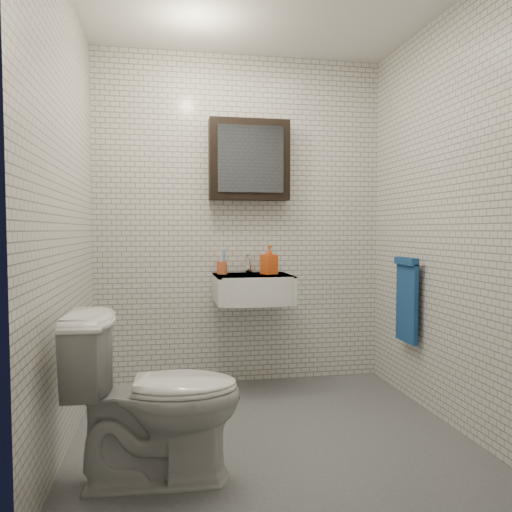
# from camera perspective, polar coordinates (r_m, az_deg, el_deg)

# --- Properties ---
(ground) EXTENTS (2.20, 2.00, 0.01)m
(ground) POSITION_cam_1_polar(r_m,az_deg,el_deg) (3.08, 1.32, -19.35)
(ground) COLOR #4E5056
(ground) RESTS_ON ground
(room_shell) EXTENTS (2.22, 2.02, 2.51)m
(room_shell) POSITION_cam_1_polar(r_m,az_deg,el_deg) (2.87, 1.36, 8.80)
(room_shell) COLOR silver
(room_shell) RESTS_ON ground
(washbasin) EXTENTS (0.55, 0.50, 0.20)m
(washbasin) POSITION_cam_1_polar(r_m,az_deg,el_deg) (3.61, -0.26, -3.70)
(washbasin) COLOR white
(washbasin) RESTS_ON room_shell
(faucet) EXTENTS (0.06, 0.20, 0.15)m
(faucet) POSITION_cam_1_polar(r_m,az_deg,el_deg) (3.78, -0.78, -0.93)
(faucet) COLOR silver
(faucet) RESTS_ON washbasin
(mirror_cabinet) EXTENTS (0.60, 0.15, 0.60)m
(mirror_cabinet) POSITION_cam_1_polar(r_m,az_deg,el_deg) (3.81, -0.78, 10.90)
(mirror_cabinet) COLOR black
(mirror_cabinet) RESTS_ON room_shell
(towel_rail) EXTENTS (0.09, 0.30, 0.58)m
(towel_rail) POSITION_cam_1_polar(r_m,az_deg,el_deg) (3.57, 16.86, -4.42)
(towel_rail) COLOR silver
(towel_rail) RESTS_ON room_shell
(toothbrush_cup) EXTENTS (0.08, 0.08, 0.21)m
(toothbrush_cup) POSITION_cam_1_polar(r_m,az_deg,el_deg) (3.69, -3.91, -1.27)
(toothbrush_cup) COLOR #C35730
(toothbrush_cup) RESTS_ON washbasin
(soap_bottle) EXTENTS (0.13, 0.13, 0.22)m
(soap_bottle) POSITION_cam_1_polar(r_m,az_deg,el_deg) (3.67, 1.51, -0.42)
(soap_bottle) COLOR orange
(soap_bottle) RESTS_ON washbasin
(toilet) EXTENTS (0.81, 0.49, 0.80)m
(toilet) POSITION_cam_1_polar(r_m,az_deg,el_deg) (2.47, -11.33, -15.42)
(toilet) COLOR white
(toilet) RESTS_ON ground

